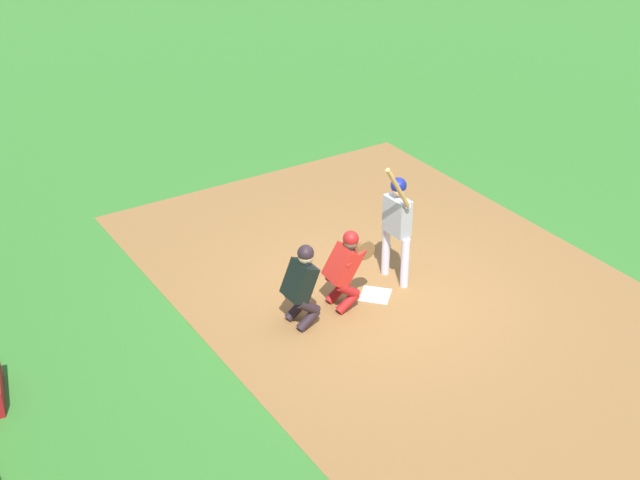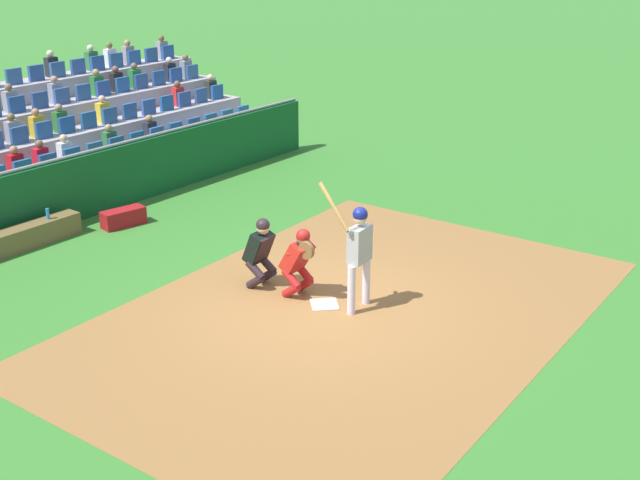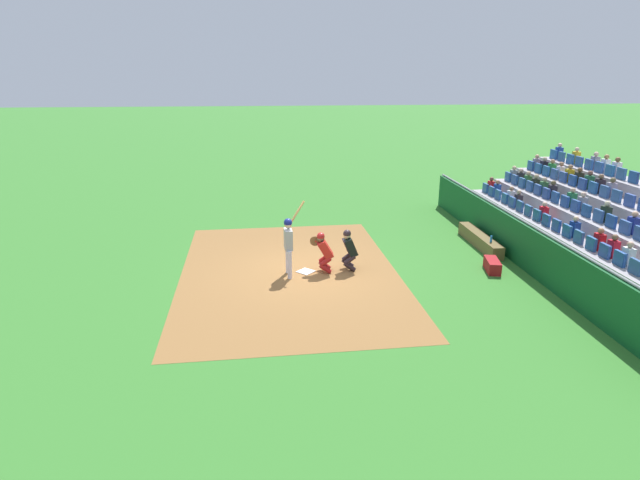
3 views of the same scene
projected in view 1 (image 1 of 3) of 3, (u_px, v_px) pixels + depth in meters
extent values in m
plane|color=#34772A|center=(375.00, 296.00, 13.70)|extent=(160.00, 160.00, 0.00)
cube|color=olive|center=(402.00, 287.00, 13.92)|extent=(9.80, 6.72, 0.01)
cube|color=white|center=(375.00, 295.00, 13.69)|extent=(0.62, 0.62, 0.02)
cylinder|color=silver|center=(386.00, 251.00, 14.08)|extent=(0.14, 0.14, 0.84)
cylinder|color=silver|center=(405.00, 263.00, 13.74)|extent=(0.14, 0.14, 0.84)
cube|color=#9DA0A5|center=(397.00, 216.00, 13.56)|extent=(0.47, 0.25, 0.60)
sphere|color=#DAAC80|center=(398.00, 189.00, 13.35)|extent=(0.22, 0.22, 0.22)
sphere|color=navy|center=(399.00, 186.00, 13.32)|extent=(0.24, 0.24, 0.24)
cylinder|color=#9DA0A5|center=(399.00, 201.00, 13.37)|extent=(0.48, 0.11, 0.14)
cylinder|color=#9DA0A5|center=(407.00, 205.00, 13.24)|extent=(0.17, 0.14, 0.13)
cylinder|color=#B78A49|center=(398.00, 188.00, 12.86)|extent=(0.18, 0.53, 0.76)
sphere|color=black|center=(408.00, 205.00, 13.18)|extent=(0.06, 0.06, 0.06)
cylinder|color=#A91B1A|center=(337.00, 292.00, 13.50)|extent=(0.16, 0.39, 0.34)
cylinder|color=#A91B1A|center=(337.00, 280.00, 13.39)|extent=(0.16, 0.39, 0.33)
cylinder|color=#A91B1A|center=(348.00, 303.00, 13.25)|extent=(0.16, 0.39, 0.34)
cylinder|color=#A91B1A|center=(348.00, 290.00, 13.15)|extent=(0.16, 0.39, 0.33)
cube|color=red|center=(342.00, 265.00, 13.10)|extent=(0.44, 0.50, 0.60)
cube|color=#A91B1A|center=(349.00, 263.00, 13.15)|extent=(0.39, 0.30, 0.42)
sphere|color=brown|center=(351.00, 242.00, 12.99)|extent=(0.22, 0.22, 0.22)
cube|color=black|center=(351.00, 242.00, 12.99)|extent=(0.20, 0.14, 0.19)
sphere|color=#A91B1A|center=(351.00, 239.00, 12.96)|extent=(0.24, 0.24, 0.24)
cylinder|color=brown|center=(365.00, 250.00, 13.03)|extent=(0.08, 0.30, 0.30)
cylinder|color=red|center=(355.00, 258.00, 12.96)|extent=(0.14, 0.40, 0.22)
cylinder|color=#2A1D23|center=(297.00, 309.00, 13.10)|extent=(0.15, 0.39, 0.34)
cylinder|color=#2A1D23|center=(296.00, 297.00, 12.99)|extent=(0.15, 0.39, 0.33)
cylinder|color=#2A1D23|center=(308.00, 320.00, 12.86)|extent=(0.15, 0.39, 0.34)
cylinder|color=#2A1D23|center=(308.00, 307.00, 12.76)|extent=(0.15, 0.39, 0.33)
cube|color=black|center=(299.00, 281.00, 12.68)|extent=(0.44, 0.45, 0.60)
cube|color=#2A1D23|center=(307.00, 279.00, 12.74)|extent=(0.39, 0.24, 0.45)
sphere|color=tan|center=(306.00, 257.00, 12.55)|extent=(0.22, 0.22, 0.22)
cube|color=black|center=(306.00, 257.00, 12.55)|extent=(0.20, 0.12, 0.20)
sphere|color=#2A1D23|center=(306.00, 253.00, 12.52)|extent=(0.24, 0.24, 0.24)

